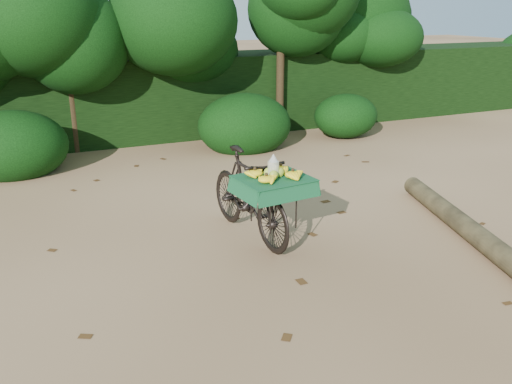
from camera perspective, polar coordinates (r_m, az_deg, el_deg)
name	(u,v)px	position (r m, az deg, el deg)	size (l,w,h in m)	color
ground	(267,233)	(7.26, 1.15, -4.34)	(80.00, 80.00, 0.00)	tan
vendor_bicycle	(250,194)	(6.94, -0.67, -0.22)	(0.90, 1.97, 1.17)	black
fallen_log	(470,230)	(7.54, 21.57, -3.71)	(0.27, 0.27, 3.72)	brown
hedge_backdrop	(150,97)	(12.80, -11.07, 9.78)	(26.00, 1.80, 1.80)	black
tree_row	(125,51)	(11.76, -13.64, 14.23)	(14.50, 2.00, 4.00)	black
bush_clumps	(199,132)	(11.12, -5.97, 6.31)	(8.80, 1.70, 0.90)	black
leaf_litter	(248,216)	(7.80, -0.88, -2.58)	(7.00, 7.30, 0.01)	#452A12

